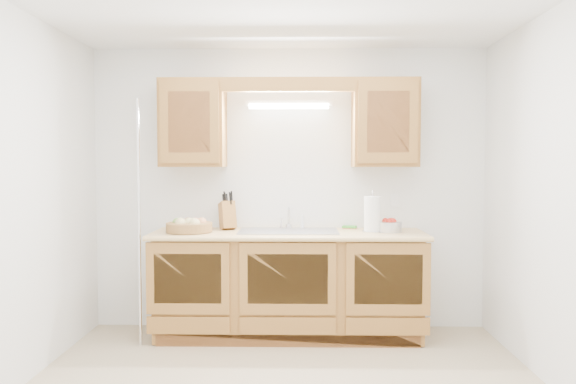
{
  "coord_description": "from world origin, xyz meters",
  "views": [
    {
      "loc": [
        0.09,
        -3.54,
        1.49
      ],
      "look_at": [
        0.0,
        0.85,
        1.26
      ],
      "focal_mm": 35.0,
      "sensor_mm": 36.0,
      "label": 1
    }
  ],
  "objects_px": {
    "knife_block": "(227,215)",
    "paper_towel": "(372,215)",
    "apple_bowl": "(389,226)",
    "fruit_basket": "(189,226)"
  },
  "relations": [
    {
      "from": "fruit_basket",
      "to": "paper_towel",
      "type": "distance_m",
      "value": 1.55
    },
    {
      "from": "fruit_basket",
      "to": "knife_block",
      "type": "xyz_separation_m",
      "value": [
        0.3,
        0.22,
        0.07
      ]
    },
    {
      "from": "paper_towel",
      "to": "apple_bowl",
      "type": "height_order",
      "value": "paper_towel"
    },
    {
      "from": "knife_block",
      "to": "apple_bowl",
      "type": "xyz_separation_m",
      "value": [
        1.39,
        -0.15,
        -0.07
      ]
    },
    {
      "from": "knife_block",
      "to": "paper_towel",
      "type": "xyz_separation_m",
      "value": [
        1.25,
        -0.18,
        0.02
      ]
    },
    {
      "from": "paper_towel",
      "to": "apple_bowl",
      "type": "bearing_deg",
      "value": 12.05
    },
    {
      "from": "paper_towel",
      "to": "fruit_basket",
      "type": "bearing_deg",
      "value": -178.82
    },
    {
      "from": "knife_block",
      "to": "paper_towel",
      "type": "distance_m",
      "value": 1.26
    },
    {
      "from": "paper_towel",
      "to": "apple_bowl",
      "type": "distance_m",
      "value": 0.18
    },
    {
      "from": "fruit_basket",
      "to": "knife_block",
      "type": "height_order",
      "value": "knife_block"
    }
  ]
}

